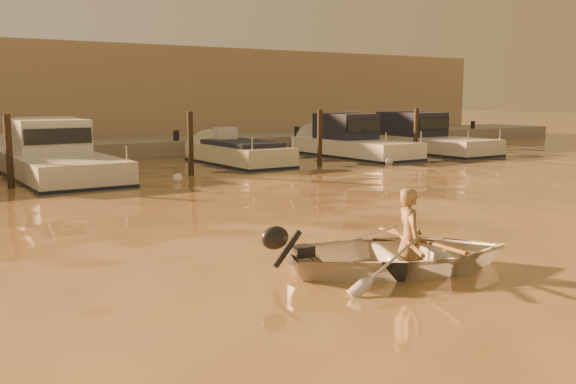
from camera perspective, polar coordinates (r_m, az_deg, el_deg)
dinghy at (r=9.40m, az=10.13°, el=-5.47°), size 3.93×3.40×0.68m
person at (r=9.38m, az=10.73°, el=-4.13°), size 0.53×0.63×1.48m
outboard_motor at (r=8.95m, az=1.12°, el=-5.64°), size 0.98×0.71×0.70m
oar_port at (r=9.44m, az=11.58°, el=-4.20°), size 0.42×2.08×0.13m
oar_starboard at (r=9.37m, az=10.45°, el=-4.27°), size 1.16×1.82×0.13m
moored_boat_2 at (r=21.27m, az=-20.11°, el=3.03°), size 2.60×8.61×1.75m
moored_boat_3 at (r=23.66m, az=-4.43°, el=3.05°), size 2.00×5.79×0.95m
moored_boat_4 at (r=26.69m, az=5.93°, el=4.51°), size 2.23×6.87×1.75m
moored_boat_5 at (r=29.30m, az=11.87°, el=4.73°), size 2.38×7.94×1.75m
piling_1 at (r=18.77m, az=-23.53°, el=3.02°), size 0.18×0.18×2.20m
piling_2 at (r=20.34m, az=-8.65°, el=4.00°), size 0.18×0.18×2.20m
piling_3 at (r=22.87m, az=2.84°, el=4.58°), size 0.18×0.18×2.20m
piling_4 at (r=25.91m, az=11.30°, el=4.88°), size 0.18×0.18×2.20m
fender_c at (r=18.90m, az=-9.78°, el=1.19°), size 0.30×0.30×0.30m
fender_d at (r=21.85m, az=-1.08°, el=2.29°), size 0.30×0.30×0.30m
fender_e at (r=23.73m, az=8.95°, el=2.69°), size 0.30×0.30×0.30m
quay at (r=27.63m, az=-14.93°, el=3.42°), size 52.00×4.00×1.00m
waterfront_building at (r=32.80m, az=-18.16°, el=7.98°), size 46.00×7.00×4.80m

